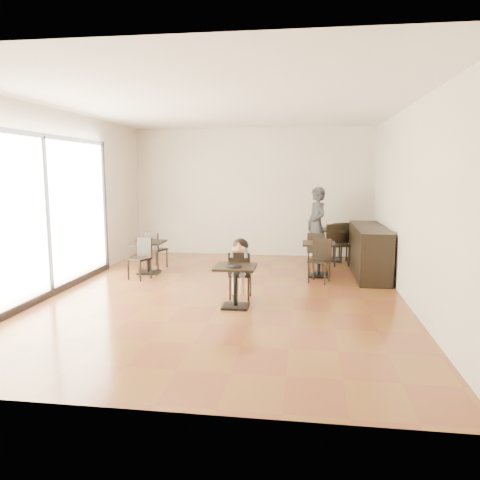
% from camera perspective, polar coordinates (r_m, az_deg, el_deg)
% --- Properties ---
extents(floor, '(6.00, 8.00, 0.01)m').
position_cam_1_polar(floor, '(8.17, -1.73, -6.69)').
color(floor, brown).
rests_on(floor, ground).
extents(ceiling, '(6.00, 8.00, 0.01)m').
position_cam_1_polar(ceiling, '(7.96, -1.83, 16.15)').
color(ceiling, white).
rests_on(ceiling, floor).
extents(wall_back, '(6.00, 0.01, 3.20)m').
position_cam_1_polar(wall_back, '(11.86, 1.52, 5.86)').
color(wall_back, beige).
rests_on(wall_back, floor).
extents(wall_front, '(6.00, 0.01, 3.20)m').
position_cam_1_polar(wall_front, '(4.04, -11.46, 0.72)').
color(wall_front, beige).
rests_on(wall_front, floor).
extents(wall_left, '(0.01, 8.00, 3.20)m').
position_cam_1_polar(wall_left, '(8.92, -21.20, 4.45)').
color(wall_left, beige).
rests_on(wall_left, floor).
extents(wall_right, '(0.01, 8.00, 3.20)m').
position_cam_1_polar(wall_right, '(7.96, 20.08, 4.10)').
color(wall_right, beige).
rests_on(wall_right, floor).
extents(storefront_window, '(0.04, 4.50, 2.60)m').
position_cam_1_polar(storefront_window, '(8.48, -22.59, 2.85)').
color(storefront_window, white).
rests_on(storefront_window, floor).
extents(child_table, '(0.63, 0.63, 0.67)m').
position_cam_1_polar(child_table, '(7.35, -0.55, -5.71)').
color(child_table, black).
rests_on(child_table, floor).
extents(child_chair, '(0.36, 0.36, 0.80)m').
position_cam_1_polar(child_chair, '(7.87, 0.05, -4.26)').
color(child_chair, black).
rests_on(child_chair, floor).
extents(child, '(0.36, 0.51, 1.01)m').
position_cam_1_polar(child, '(7.85, 0.05, -3.52)').
color(child, gray).
rests_on(child, child_chair).
extents(plate, '(0.23, 0.23, 0.01)m').
position_cam_1_polar(plate, '(7.18, -0.67, -3.26)').
color(plate, black).
rests_on(plate, child_table).
extents(pizza_slice, '(0.23, 0.18, 0.05)m').
position_cam_1_polar(pizza_slice, '(7.59, -0.15, -1.08)').
color(pizza_slice, tan).
rests_on(pizza_slice, child).
extents(adult_patron, '(0.65, 0.76, 1.76)m').
position_cam_1_polar(adult_patron, '(10.99, 9.31, 1.78)').
color(adult_patron, '#35353A').
rests_on(adult_patron, floor).
extents(cafe_table_mid, '(0.82, 0.82, 0.69)m').
position_cam_1_polar(cafe_table_mid, '(9.64, 9.55, -2.36)').
color(cafe_table_mid, black).
rests_on(cafe_table_mid, floor).
extents(cafe_table_left, '(0.83, 0.83, 0.68)m').
position_cam_1_polar(cafe_table_left, '(9.98, -11.08, -2.08)').
color(cafe_table_left, black).
rests_on(cafe_table_left, floor).
extents(cafe_table_back, '(0.96, 0.96, 0.77)m').
position_cam_1_polar(cafe_table_back, '(11.36, 10.92, -0.57)').
color(cafe_table_back, black).
rests_on(cafe_table_back, floor).
extents(chair_mid_a, '(0.47, 0.47, 0.83)m').
position_cam_1_polar(chair_mid_a, '(10.17, 9.48, -1.40)').
color(chair_mid_a, black).
rests_on(chair_mid_a, floor).
extents(chair_mid_b, '(0.47, 0.47, 0.83)m').
position_cam_1_polar(chair_mid_b, '(9.09, 9.65, -2.57)').
color(chair_mid_b, black).
rests_on(chair_mid_b, floor).
extents(chair_left_a, '(0.48, 0.48, 0.81)m').
position_cam_1_polar(chair_left_a, '(10.48, -10.12, -1.17)').
color(chair_left_a, black).
rests_on(chair_left_a, floor).
extents(chair_left_b, '(0.48, 0.48, 0.81)m').
position_cam_1_polar(chair_left_b, '(9.46, -12.18, -2.27)').
color(chair_left_b, black).
rests_on(chair_left_b, floor).
extents(chair_back_a, '(0.55, 0.55, 0.92)m').
position_cam_1_polar(chair_back_a, '(11.42, 11.70, -0.15)').
color(chair_back_a, black).
rests_on(chair_back_a, floor).
extents(chair_back_b, '(0.55, 0.55, 0.92)m').
position_cam_1_polar(chair_back_b, '(10.82, 11.90, -0.63)').
color(chair_back_b, black).
rests_on(chair_back_b, floor).
extents(service_counter, '(0.60, 2.40, 1.00)m').
position_cam_1_polar(service_counter, '(9.99, 15.44, -1.27)').
color(service_counter, black).
rests_on(service_counter, floor).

